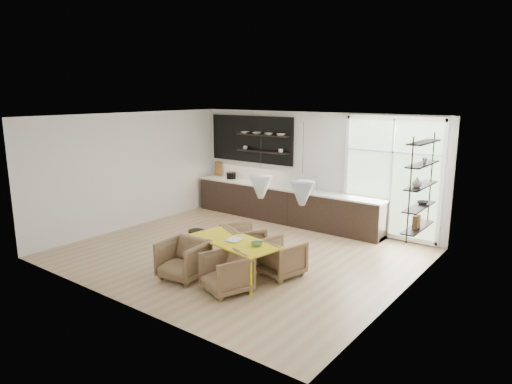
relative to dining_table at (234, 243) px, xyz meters
The scene contains 11 objects.
room 2.21m from the dining_table, 92.33° to the left, with size 7.02×6.01×2.91m.
kitchen_run 3.89m from the dining_table, 110.50° to the left, with size 5.54×0.69×2.75m.
right_shelving 3.58m from the dining_table, 38.25° to the left, with size 0.26×1.22×1.90m.
dining_table is the anchor object (origin of this frame).
armchair_back_left 0.91m from the dining_table, 117.23° to the left, with size 0.76×0.78×0.71m, color brown.
armchair_back_right 0.93m from the dining_table, 35.37° to the left, with size 0.73×0.75×0.68m, color brown.
armchair_front_left 0.98m from the dining_table, 132.24° to the right, with size 0.77×0.79×0.72m, color brown.
armchair_front_right 0.82m from the dining_table, 60.37° to the right, with size 0.73×0.75×0.69m, color brown.
wire_stool 1.56m from the dining_table, 161.76° to the left, with size 0.38×0.38×0.48m.
table_book 0.13m from the dining_table, behind, with size 0.23×0.31×0.03m, color white.
table_bowl 0.52m from the dining_table, ahead, with size 0.21×0.21×0.06m, color #517F53.
Camera 1 is at (5.90, -7.18, 3.37)m, focal length 32.00 mm.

